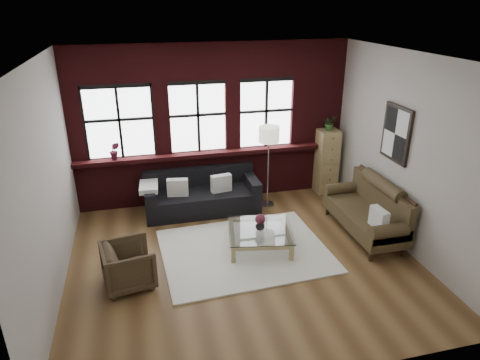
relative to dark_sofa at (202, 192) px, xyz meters
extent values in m
plane|color=brown|center=(0.36, -1.90, -0.40)|extent=(5.50, 5.50, 0.00)
plane|color=white|center=(0.36, -1.90, 2.80)|extent=(5.50, 5.50, 0.00)
plane|color=#AFAAA3|center=(0.36, 0.60, 1.20)|extent=(5.50, 0.00, 5.50)
plane|color=#AFAAA3|center=(0.36, -4.40, 1.20)|extent=(5.50, 0.00, 5.50)
plane|color=#AFAAA3|center=(-2.39, -1.90, 1.20)|extent=(0.00, 5.00, 5.00)
plane|color=#AFAAA3|center=(3.11, -1.90, 1.20)|extent=(0.00, 5.00, 5.00)
cube|color=#451014|center=(0.36, 0.45, 0.64)|extent=(5.50, 0.30, 0.08)
cube|color=white|center=(0.44, -1.68, -0.39)|extent=(2.81, 2.26, 0.03)
cube|color=silver|center=(-0.48, -0.10, 0.19)|extent=(0.42, 0.20, 0.34)
cube|color=silver|center=(0.37, -0.10, 0.19)|extent=(0.42, 0.20, 0.34)
cube|color=silver|center=(2.58, -2.19, 0.21)|extent=(0.16, 0.39, 0.34)
imported|color=#3C2F1E|center=(-1.43, -2.14, -0.07)|extent=(0.84, 0.82, 0.66)
imported|color=#B2B2B2|center=(0.73, -1.61, 0.02)|extent=(0.21, 0.21, 0.16)
sphere|color=maroon|center=(0.73, -1.61, 0.14)|extent=(0.17, 0.17, 0.17)
cube|color=tan|center=(2.77, 0.31, 0.29)|extent=(0.43, 0.43, 1.39)
imported|color=#2D5923|center=(2.77, 0.31, 1.15)|extent=(0.34, 0.31, 0.32)
imported|color=maroon|center=(-1.59, 0.42, 0.85)|extent=(0.21, 0.17, 0.35)
camera|label=1|loc=(-1.11, -7.65, 3.52)|focal=32.00mm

